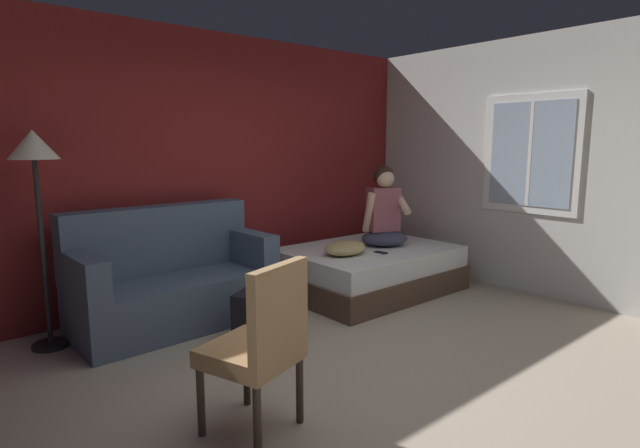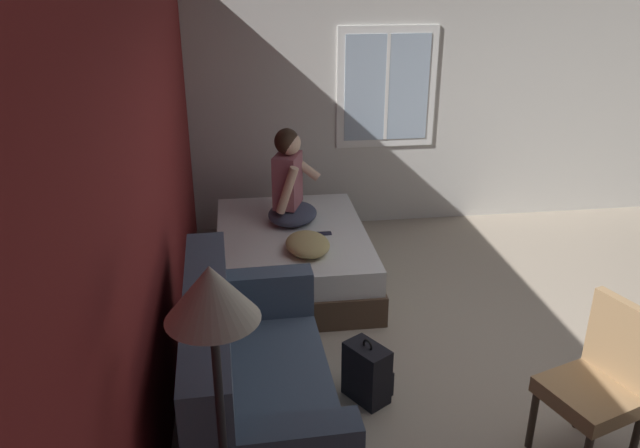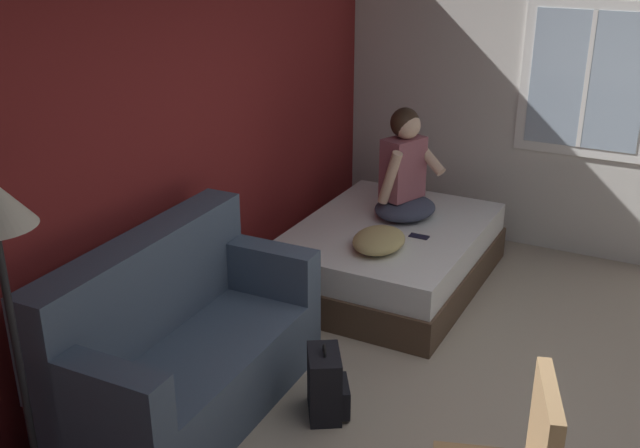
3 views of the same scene
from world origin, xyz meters
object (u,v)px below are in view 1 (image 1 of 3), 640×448
at_px(backpack, 250,316).
at_px(cell_phone, 381,252).
at_px(couch, 171,280).
at_px(person_seated, 384,213).
at_px(floor_lamp, 35,166).
at_px(bed, 368,269).
at_px(throw_pillow, 345,248).
at_px(side_chair, 260,342).

relative_size(backpack, cell_phone, 3.18).
distance_m(couch, person_seated, 2.37).
xyz_separation_m(person_seated, floor_lamp, (-3.25, 0.57, 0.59)).
bearing_deg(couch, floor_lamp, 172.68).
xyz_separation_m(bed, floor_lamp, (-3.03, 0.55, 1.19)).
distance_m(backpack, throw_pillow, 1.37).
distance_m(couch, cell_phone, 2.09).
relative_size(bed, couch, 1.06).
bearing_deg(throw_pillow, backpack, -169.21).
height_order(bed, throw_pillow, throw_pillow).
relative_size(throw_pillow, cell_phone, 3.33).
distance_m(couch, floor_lamp, 1.42).
distance_m(throw_pillow, floor_lamp, 2.81).
bearing_deg(side_chair, throw_pillow, 36.00).
distance_m(bed, couch, 2.11).
distance_m(bed, cell_phone, 0.38).
bearing_deg(bed, throw_pillow, -167.93).
relative_size(person_seated, throw_pillow, 1.82).
height_order(bed, side_chair, side_chair).
bearing_deg(couch, throw_pillow, -17.86).
bearing_deg(floor_lamp, backpack, -34.58).
bearing_deg(couch, bed, -11.74).
xyz_separation_m(bed, side_chair, (-2.42, -1.53, 0.30)).
height_order(throw_pillow, cell_phone, throw_pillow).
xyz_separation_m(throw_pillow, cell_phone, (0.34, -0.18, -0.07)).
height_order(backpack, cell_phone, cell_phone).
bearing_deg(cell_phone, floor_lamp, 163.64).
bearing_deg(person_seated, couch, 169.04).
height_order(person_seated, floor_lamp, floor_lamp).
relative_size(side_chair, cell_phone, 6.81).
relative_size(couch, person_seated, 1.97).
bearing_deg(cell_phone, bed, 69.45).
bearing_deg(side_chair, backpack, 60.19).
bearing_deg(throw_pillow, person_seated, 6.99).
height_order(bed, floor_lamp, floor_lamp).
height_order(side_chair, cell_phone, side_chair).
relative_size(backpack, floor_lamp, 0.27).
xyz_separation_m(side_chair, cell_phone, (2.32, 1.26, -0.05)).
xyz_separation_m(throw_pillow, floor_lamp, (-2.59, 0.65, 0.88)).
distance_m(person_seated, cell_phone, 0.54).
bearing_deg(cell_phone, side_chair, -152.15).
relative_size(side_chair, person_seated, 1.12).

